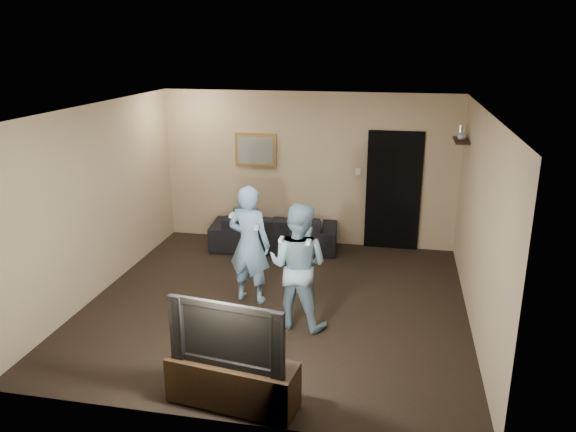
% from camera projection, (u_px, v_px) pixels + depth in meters
% --- Properties ---
extents(ground, '(5.00, 5.00, 0.00)m').
position_uv_depth(ground, '(277.00, 303.00, 7.58)').
color(ground, black).
rests_on(ground, ground).
extents(ceiling, '(5.00, 5.00, 0.04)m').
position_uv_depth(ceiling, '(275.00, 109.00, 6.80)').
color(ceiling, silver).
rests_on(ceiling, wall_back).
extents(wall_back, '(5.00, 0.04, 2.60)m').
position_uv_depth(wall_back, '(308.00, 169.00, 9.52)').
color(wall_back, tan).
rests_on(wall_back, ground).
extents(wall_front, '(5.00, 0.04, 2.60)m').
position_uv_depth(wall_front, '(214.00, 294.00, 4.85)').
color(wall_front, tan).
rests_on(wall_front, ground).
extents(wall_left, '(0.04, 5.00, 2.60)m').
position_uv_depth(wall_left, '(97.00, 201.00, 7.65)').
color(wall_left, tan).
rests_on(wall_left, ground).
extents(wall_right, '(0.04, 5.00, 2.60)m').
position_uv_depth(wall_right, '(479.00, 223.00, 6.72)').
color(wall_right, tan).
rests_on(wall_right, ground).
extents(sofa, '(2.18, 1.02, 0.62)m').
position_uv_depth(sofa, '(274.00, 231.00, 9.50)').
color(sofa, black).
rests_on(sofa, ground).
extents(throw_pillow, '(0.43, 0.18, 0.41)m').
position_uv_depth(throw_pillow, '(246.00, 220.00, 9.54)').
color(throw_pillow, '#17453E').
rests_on(throw_pillow, sofa).
extents(painting_frame, '(0.72, 0.05, 0.57)m').
position_uv_depth(painting_frame, '(256.00, 150.00, 9.58)').
color(painting_frame, olive).
rests_on(painting_frame, wall_back).
extents(painting_canvas, '(0.62, 0.01, 0.47)m').
position_uv_depth(painting_canvas, '(255.00, 150.00, 9.55)').
color(painting_canvas, slate).
rests_on(painting_canvas, painting_frame).
extents(doorway, '(0.90, 0.06, 2.00)m').
position_uv_depth(doorway, '(393.00, 191.00, 9.32)').
color(doorway, black).
rests_on(doorway, ground).
extents(light_switch, '(0.08, 0.02, 0.12)m').
position_uv_depth(light_switch, '(358.00, 172.00, 9.34)').
color(light_switch, silver).
rests_on(light_switch, wall_back).
extents(wall_shelf, '(0.20, 0.60, 0.03)m').
position_uv_depth(wall_shelf, '(461.00, 141.00, 8.22)').
color(wall_shelf, black).
rests_on(wall_shelf, wall_right).
extents(shelf_vase, '(0.18, 0.18, 0.15)m').
position_uv_depth(shelf_vase, '(462.00, 135.00, 8.15)').
color(shelf_vase, '#A3A3A7').
rests_on(shelf_vase, wall_shelf).
extents(shelf_figurine, '(0.06, 0.06, 0.18)m').
position_uv_depth(shelf_figurine, '(461.00, 131.00, 8.40)').
color(shelf_figurine, silver).
rests_on(shelf_figurine, wall_shelf).
extents(tv_console, '(1.31, 0.58, 0.45)m').
position_uv_depth(tv_console, '(233.00, 382.00, 5.41)').
color(tv_console, black).
rests_on(tv_console, ground).
extents(television, '(1.15, 0.31, 0.66)m').
position_uv_depth(television, '(231.00, 330.00, 5.24)').
color(television, black).
rests_on(television, tv_console).
extents(wii_player_left, '(0.65, 0.53, 1.61)m').
position_uv_depth(wii_player_left, '(249.00, 244.00, 7.44)').
color(wii_player_left, '#7BA8D5').
rests_on(wii_player_left, ground).
extents(wii_player_right, '(0.87, 0.73, 1.57)m').
position_uv_depth(wii_player_right, '(298.00, 266.00, 6.79)').
color(wii_player_right, '#7EA2B7').
rests_on(wii_player_right, ground).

